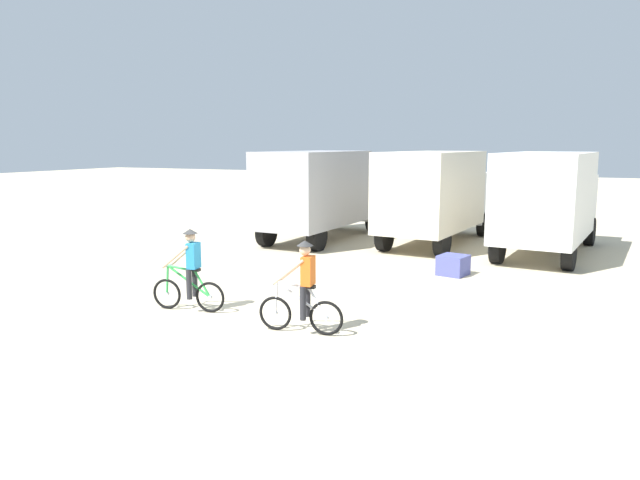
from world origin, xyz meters
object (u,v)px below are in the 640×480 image
Objects in this scene: box_truck_cream_rv at (437,193)px; cyclist_orange_shirt at (190,273)px; cyclist_cowboy_hat at (303,290)px; box_truck_grey_hauler at (321,190)px; box_truck_white_box at (549,198)px; supply_crate at (453,265)px.

cyclist_orange_shirt is (-2.79, -10.91, -1.03)m from box_truck_cream_rv.
box_truck_cream_rv is 3.82× the size of cyclist_orange_shirt.
cyclist_cowboy_hat is at bearing -89.35° from box_truck_cream_rv.
box_truck_grey_hauler is 3.77× the size of cyclist_orange_shirt.
box_truck_white_box is at bearing 57.38° from cyclist_orange_shirt.
box_truck_grey_hauler is at bearing 145.03° from supply_crate.
box_truck_grey_hauler is at bearing 112.55° from cyclist_cowboy_hat.
box_truck_cream_rv reaches higher than supply_crate.
cyclist_cowboy_hat is 6.56m from supply_crate.
cyclist_cowboy_hat reaches higher than supply_crate.
box_truck_white_box is at bearing 70.95° from cyclist_cowboy_hat.
supply_crate is at bearing 53.19° from cyclist_orange_shirt.
box_truck_white_box is (8.05, 0.22, 0.00)m from box_truck_grey_hauler.
cyclist_cowboy_hat is (0.13, -11.27, -1.03)m from box_truck_cream_rv.
box_truck_cream_rv reaches higher than cyclist_orange_shirt.
supply_crate is at bearing -116.17° from box_truck_white_box.
box_truck_grey_hauler is 0.99× the size of box_truck_cream_rv.
cyclist_orange_shirt is at bearing -104.36° from box_truck_cream_rv.
cyclist_orange_shirt is (1.43, -10.12, -1.03)m from box_truck_grey_hauler.
cyclist_cowboy_hat is (4.35, -10.48, -1.03)m from box_truck_grey_hauler.
box_truck_cream_rv reaches higher than cyclist_cowboy_hat.
box_truck_grey_hauler is 9.01× the size of supply_crate.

